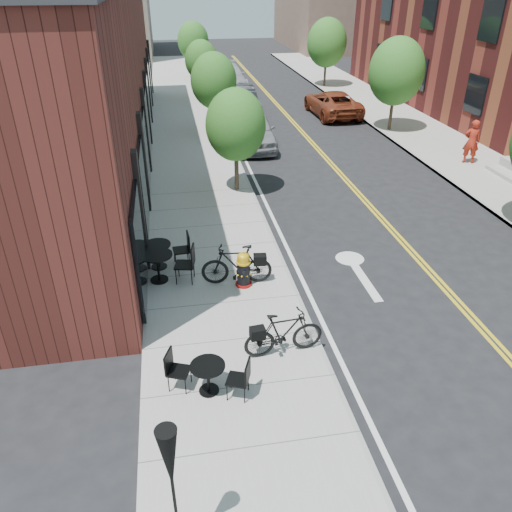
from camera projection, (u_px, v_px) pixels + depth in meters
ground at (315, 334)px, 11.76m from camera, size 120.00×120.00×0.00m
sidewalk_near at (199, 183)px, 19.99m from camera, size 4.00×70.00×0.12m
sidewalk_far at (474, 166)px, 21.78m from camera, size 4.00×70.00×0.12m
building_near at (81, 79)px, 21.03m from camera, size 5.00×28.00×7.00m
bg_building_left at (107, 0)px, 49.16m from camera, size 8.00×14.00×10.00m
tree_near_a at (236, 125)px, 18.08m from camera, size 2.20×2.20×3.81m
tree_near_b at (214, 81)px, 24.87m from camera, size 2.30×2.30×3.98m
tree_near_c at (201, 60)px, 31.81m from camera, size 2.10×2.10×3.67m
tree_near_d at (193, 41)px, 38.52m from camera, size 2.40×2.40×4.11m
tree_far_b at (397, 71)px, 25.22m from camera, size 2.80×2.80×4.62m
tree_far_c at (327, 43)px, 35.49m from camera, size 2.80×2.80×4.62m
fire_hydrant at (243, 270)px, 13.17m from camera, size 0.57×0.57×1.01m
bicycle_left at (237, 265)px, 13.22m from camera, size 1.93×0.74×1.13m
bicycle_right at (284, 333)px, 10.76m from camera, size 1.81×0.66×1.07m
bistro_set_a at (208, 374)px, 9.79m from camera, size 1.65×0.97×0.87m
bistro_set_b at (158, 264)px, 13.34m from camera, size 1.99×0.99×1.05m
bistro_set_c at (158, 252)px, 13.98m from camera, size 1.80×0.83×0.96m
patio_umbrella at (170, 468)px, 6.39m from camera, size 0.40×0.40×2.48m
parked_car_a at (253, 130)px, 24.06m from camera, size 2.20×4.91×1.64m
parked_car_b at (240, 101)px, 29.54m from camera, size 1.90×4.91×1.59m
parked_car_c at (229, 76)px, 36.42m from camera, size 2.31×5.57×1.61m
parked_car_far at (332, 103)px, 29.36m from camera, size 2.49×5.18×1.42m
pedestrian at (472, 142)px, 21.53m from camera, size 0.80×0.67×1.89m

